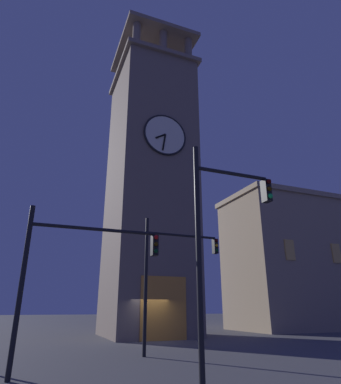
# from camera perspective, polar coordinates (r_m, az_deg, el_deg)

# --- Properties ---
(ground_plane) EXTENTS (200.00, 200.00, 0.00)m
(ground_plane) POSITION_cam_1_polar(r_m,az_deg,el_deg) (22.27, -3.41, -24.54)
(ground_plane) COLOR #4C4C51
(clocktower) EXTENTS (6.78, 7.93, 28.84)m
(clocktower) POSITION_cam_1_polar(r_m,az_deg,el_deg) (28.17, -3.64, 1.44)
(clocktower) COLOR #75665B
(clocktower) RESTS_ON ground_plane
(adjacent_wing_building) EXTENTS (22.31, 7.91, 12.96)m
(adjacent_wing_building) POSITION_cam_1_polar(r_m,az_deg,el_deg) (39.70, 25.58, -11.12)
(adjacent_wing_building) COLOR gray
(adjacent_wing_building) RESTS_ON ground_plane
(traffic_signal_near) EXTENTS (4.48, 0.41, 5.16)m
(traffic_signal_near) POSITION_cam_1_polar(r_m,az_deg,el_deg) (11.52, -16.07, -11.41)
(traffic_signal_near) COLOR black
(traffic_signal_near) RESTS_ON ground_plane
(traffic_signal_mid) EXTENTS (2.72, 0.41, 6.69)m
(traffic_signal_mid) POSITION_cam_1_polar(r_m,az_deg,el_deg) (9.84, 8.75, -5.99)
(traffic_signal_mid) COLOR black
(traffic_signal_mid) RESTS_ON ground_plane
(traffic_signal_far) EXTENTS (3.87, 0.41, 6.09)m
(traffic_signal_far) POSITION_cam_1_polar(r_m,az_deg,el_deg) (16.05, -0.03, -12.42)
(traffic_signal_far) COLOR black
(traffic_signal_far) RESTS_ON ground_plane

